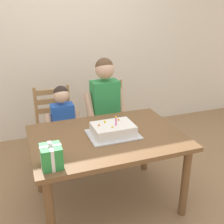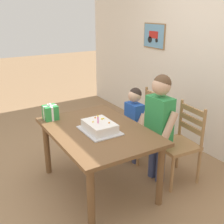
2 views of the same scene
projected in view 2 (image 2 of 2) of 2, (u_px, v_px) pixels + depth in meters
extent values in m
plane|color=#997551|center=(99.00, 186.00, 3.22)|extent=(20.00, 20.00, 0.00)
cube|color=silver|center=(214.00, 60.00, 3.60)|extent=(6.40, 0.08, 2.60)
cube|color=olive|center=(154.00, 36.00, 4.45)|extent=(0.51, 0.02, 0.39)
cube|color=#669EC6|center=(154.00, 36.00, 4.44)|extent=(0.48, 0.01, 0.36)
cube|color=red|center=(153.00, 35.00, 4.43)|extent=(0.22, 0.01, 0.11)
cylinder|color=black|center=(150.00, 40.00, 4.53)|extent=(0.10, 0.01, 0.10)
cylinder|color=black|center=(157.00, 40.00, 4.39)|extent=(0.06, 0.01, 0.06)
cube|color=brown|center=(98.00, 131.00, 2.97)|extent=(1.34, 0.95, 0.04)
cylinder|color=brown|center=(47.00, 148.00, 3.38)|extent=(0.07, 0.07, 0.68)
cylinder|color=brown|center=(91.00, 202.00, 2.43)|extent=(0.07, 0.07, 0.68)
cylinder|color=brown|center=(103.00, 134.00, 3.76)|extent=(0.07, 0.07, 0.68)
cylinder|color=brown|center=(160.00, 176.00, 2.82)|extent=(0.07, 0.07, 0.68)
cube|color=silver|center=(100.00, 131.00, 2.92)|extent=(0.44, 0.34, 0.01)
cube|color=white|center=(100.00, 126.00, 2.90)|extent=(0.36, 0.26, 0.09)
cylinder|color=#E04C9E|center=(98.00, 120.00, 2.85)|extent=(0.01, 0.01, 0.07)
sphere|color=yellow|center=(98.00, 116.00, 2.83)|extent=(0.02, 0.02, 0.02)
sphere|color=orange|center=(95.00, 117.00, 2.99)|extent=(0.02, 0.02, 0.02)
sphere|color=yellow|center=(102.00, 119.00, 2.95)|extent=(0.02, 0.02, 0.02)
sphere|color=yellow|center=(93.00, 122.00, 2.88)|extent=(0.02, 0.02, 0.02)
sphere|color=yellow|center=(104.00, 119.00, 2.96)|extent=(0.02, 0.02, 0.02)
sphere|color=orange|center=(109.00, 123.00, 2.85)|extent=(0.02, 0.02, 0.02)
cube|color=#2D8E42|center=(50.00, 113.00, 3.20)|extent=(0.15, 0.15, 0.16)
cube|color=white|center=(50.00, 113.00, 3.20)|extent=(0.15, 0.02, 0.17)
cube|color=white|center=(50.00, 113.00, 3.20)|extent=(0.02, 0.16, 0.17)
sphere|color=white|center=(50.00, 105.00, 3.17)|extent=(0.04, 0.04, 0.04)
cube|color=#A87A4C|center=(142.00, 126.00, 3.74)|extent=(0.43, 0.43, 0.04)
cylinder|color=#A87A4C|center=(138.00, 151.00, 3.58)|extent=(0.04, 0.04, 0.43)
cylinder|color=#A87A4C|center=(122.00, 139.00, 3.89)|extent=(0.04, 0.04, 0.43)
cylinder|color=#A87A4C|center=(161.00, 144.00, 3.75)|extent=(0.04, 0.04, 0.43)
cylinder|color=#A87A4C|center=(145.00, 134.00, 4.06)|extent=(0.04, 0.04, 0.43)
cylinder|color=#A87A4C|center=(163.00, 111.00, 3.58)|extent=(0.04, 0.04, 0.45)
cylinder|color=#A87A4C|center=(146.00, 103.00, 3.89)|extent=(0.04, 0.04, 0.45)
cube|color=#A87A4C|center=(154.00, 111.00, 3.76)|extent=(0.36, 0.03, 0.06)
cube|color=#A87A4C|center=(155.00, 103.00, 3.72)|extent=(0.36, 0.03, 0.06)
cube|color=#A87A4C|center=(155.00, 95.00, 3.68)|extent=(0.36, 0.03, 0.06)
cube|color=#A87A4C|center=(177.00, 145.00, 3.21)|extent=(0.45, 0.45, 0.04)
cylinder|color=#A87A4C|center=(172.00, 175.00, 3.05)|extent=(0.04, 0.04, 0.43)
cylinder|color=#A87A4C|center=(152.00, 159.00, 3.37)|extent=(0.04, 0.04, 0.43)
cylinder|color=#A87A4C|center=(199.00, 167.00, 3.21)|extent=(0.04, 0.04, 0.43)
cylinder|color=#A87A4C|center=(177.00, 153.00, 3.53)|extent=(0.04, 0.04, 0.43)
cylinder|color=#A87A4C|center=(203.00, 129.00, 3.04)|extent=(0.04, 0.04, 0.45)
cylinder|color=#A87A4C|center=(181.00, 117.00, 3.36)|extent=(0.04, 0.04, 0.45)
cube|color=#A87A4C|center=(191.00, 128.00, 3.23)|extent=(0.36, 0.05, 0.06)
cube|color=#A87A4C|center=(192.00, 119.00, 3.19)|extent=(0.36, 0.05, 0.06)
cube|color=#A87A4C|center=(193.00, 110.00, 3.15)|extent=(0.36, 0.05, 0.06)
cylinder|color=#38426B|center=(161.00, 163.00, 3.24)|extent=(0.10, 0.10, 0.48)
cylinder|color=#38426B|center=(153.00, 158.00, 3.34)|extent=(0.10, 0.10, 0.48)
cube|color=#2D934C|center=(159.00, 120.00, 3.11)|extent=(0.30, 0.19, 0.55)
cylinder|color=tan|center=(169.00, 128.00, 2.95)|extent=(0.09, 0.23, 0.37)
cylinder|color=tan|center=(146.00, 117.00, 3.25)|extent=(0.09, 0.23, 0.37)
sphere|color=tan|center=(161.00, 86.00, 2.97)|extent=(0.21, 0.21, 0.21)
sphere|color=brown|center=(162.00, 83.00, 2.97)|extent=(0.20, 0.20, 0.20)
cylinder|color=#38426B|center=(136.00, 150.00, 3.65)|extent=(0.08, 0.08, 0.38)
cylinder|color=#38426B|center=(131.00, 147.00, 3.74)|extent=(0.08, 0.08, 0.38)
cube|color=blue|center=(134.00, 120.00, 3.55)|extent=(0.24, 0.15, 0.44)
cylinder|color=#E0B293|center=(139.00, 125.00, 3.42)|extent=(0.07, 0.18, 0.29)
cylinder|color=#E0B293|center=(125.00, 117.00, 3.66)|extent=(0.07, 0.18, 0.29)
sphere|color=#E0B293|center=(135.00, 96.00, 3.44)|extent=(0.16, 0.16, 0.16)
sphere|color=#2D231E|center=(135.00, 94.00, 3.44)|extent=(0.16, 0.16, 0.16)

